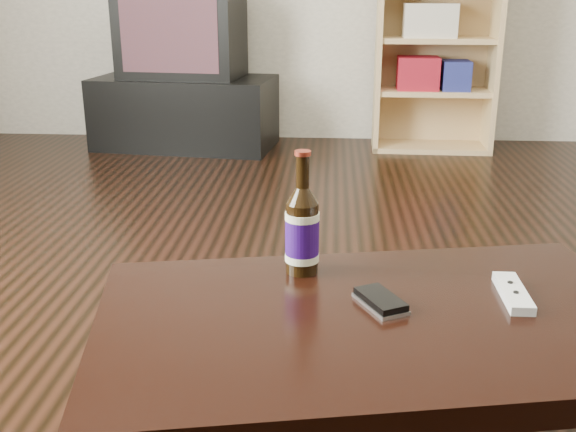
# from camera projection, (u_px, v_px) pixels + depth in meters

# --- Properties ---
(floor) EXTENTS (5.00, 6.00, 0.01)m
(floor) POSITION_uv_depth(u_px,v_px,m) (318.00, 386.00, 1.74)
(floor) COLOR black
(floor) RESTS_ON ground
(tv_stand) EXTENTS (1.16, 0.68, 0.44)m
(tv_stand) POSITION_uv_depth(u_px,v_px,m) (186.00, 112.00, 4.26)
(tv_stand) COLOR black
(tv_stand) RESTS_ON floor
(tv) EXTENTS (0.77, 0.53, 0.54)m
(tv) POSITION_uv_depth(u_px,v_px,m) (182.00, 33.00, 4.10)
(tv) COLOR black
(tv) RESTS_ON tv_stand
(bookshelf) EXTENTS (0.73, 0.35, 1.34)m
(bookshelf) POSITION_uv_depth(u_px,v_px,m) (435.00, 35.00, 4.07)
(bookshelf) COLOR tan
(bookshelf) RESTS_ON floor
(coffee_table) EXTENTS (1.14, 0.80, 0.39)m
(coffee_table) POSITION_uv_depth(u_px,v_px,m) (376.00, 338.00, 1.28)
(coffee_table) COLOR black
(coffee_table) RESTS_ON floor
(beer_bottle) EXTENTS (0.09, 0.09, 0.27)m
(beer_bottle) POSITION_uv_depth(u_px,v_px,m) (302.00, 231.00, 1.42)
(beer_bottle) COLOR black
(beer_bottle) RESTS_ON coffee_table
(phone) EXTENTS (0.11, 0.13, 0.02)m
(phone) POSITION_uv_depth(u_px,v_px,m) (380.00, 301.00, 1.29)
(phone) COLOR #AEAEB0
(phone) RESTS_ON coffee_table
(remote) EXTENTS (0.05, 0.17, 0.02)m
(remote) POSITION_uv_depth(u_px,v_px,m) (513.00, 293.00, 1.32)
(remote) COLOR silver
(remote) RESTS_ON coffee_table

